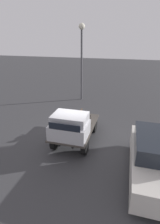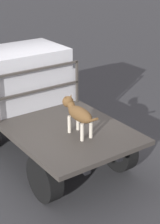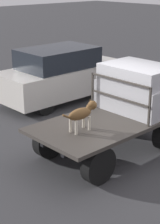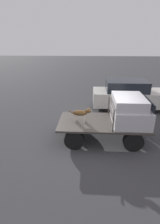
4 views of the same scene
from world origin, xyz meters
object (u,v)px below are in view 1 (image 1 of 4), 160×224
Objects in this scene: flatbed_truck at (76,130)px; light_pole_near at (82,49)px; dog at (80,113)px; parked_sedan at (154,158)px.

flatbed_truck is 7.75m from light_pole_near.
dog reaches higher than flatbed_truck.
flatbed_truck is 1.06m from dog.
light_pole_near is (-6.64, -1.49, 3.70)m from flatbed_truck.
parked_sedan is at bearing 66.69° from dog.
flatbed_truck is 3.79× the size of dog.
light_pole_near is at bearing -154.31° from dog.
dog is 0.22× the size of parked_sedan.
dog is (-0.87, -0.04, 0.62)m from flatbed_truck.
dog is 0.15× the size of light_pole_near.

